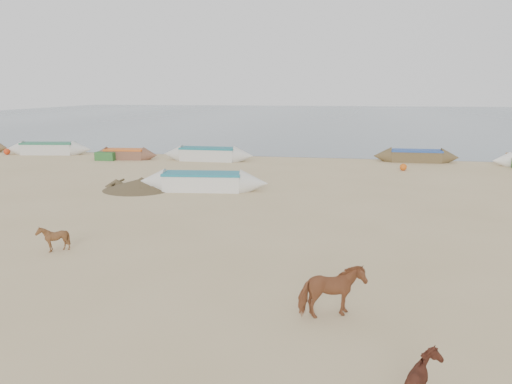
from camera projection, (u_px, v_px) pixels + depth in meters
ground at (234, 247)px, 16.14m from camera, size 140.00×140.00×0.00m
sea at (329, 116)px, 95.16m from camera, size 160.00×160.00×0.00m
cow_adult at (331, 291)px, 11.03m from camera, size 1.58×1.18×1.22m
calf_front at (53, 238)px, 15.57m from camera, size 0.80×0.72×0.86m
near_canoe at (202, 182)px, 25.04m from camera, size 6.71×2.09×0.91m
debris_pile at (138, 184)px, 25.39m from camera, size 3.61×3.61×0.51m
waterline_canoes at (251, 154)px, 35.95m from camera, size 57.88×3.83×0.96m
beach_clutter at (350, 160)px, 33.98m from camera, size 43.72×4.44×0.64m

